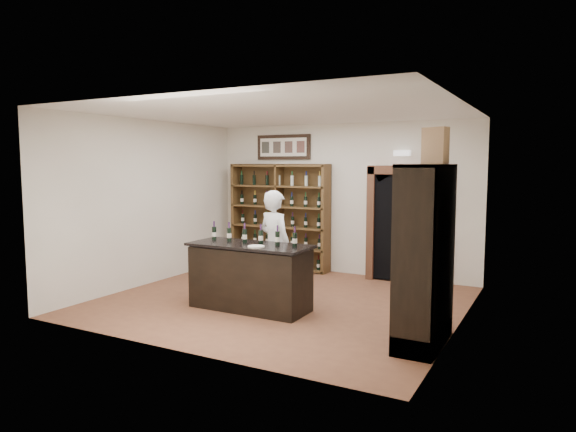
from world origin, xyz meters
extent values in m
plane|color=brown|center=(0.00, 0.00, 0.00)|extent=(5.50, 5.50, 0.00)
plane|color=white|center=(0.00, 0.00, 3.00)|extent=(5.50, 5.50, 0.00)
cube|color=white|center=(0.00, 2.50, 1.50)|extent=(5.50, 0.04, 3.00)
cube|color=white|center=(-2.75, 0.00, 1.50)|extent=(0.04, 5.00, 3.00)
cube|color=white|center=(2.75, 0.00, 1.50)|extent=(0.04, 5.00, 3.00)
cube|color=brown|center=(-1.30, 2.47, 1.10)|extent=(2.20, 0.02, 2.20)
cube|color=brown|center=(-2.37, 2.29, 1.10)|extent=(0.06, 0.38, 2.20)
cube|color=brown|center=(-0.23, 2.29, 1.10)|extent=(0.06, 0.38, 2.20)
cube|color=brown|center=(-1.30, 2.29, 1.10)|extent=(0.04, 0.38, 2.20)
cube|color=brown|center=(-1.30, 2.29, 0.04)|extent=(2.18, 0.38, 0.04)
cube|color=brown|center=(-1.30, 2.29, 0.46)|extent=(2.18, 0.38, 0.04)
cube|color=brown|center=(-1.30, 2.29, 0.89)|extent=(2.18, 0.38, 0.03)
cube|color=brown|center=(-1.30, 2.29, 1.31)|extent=(2.18, 0.38, 0.04)
cube|color=brown|center=(-1.30, 2.29, 1.74)|extent=(2.18, 0.38, 0.04)
cube|color=brown|center=(-1.30, 2.29, 2.16)|extent=(2.18, 0.38, 0.04)
cube|color=black|center=(-1.30, 2.47, 2.55)|extent=(1.25, 0.04, 0.52)
cube|color=black|center=(1.25, 2.34, 1.06)|extent=(0.97, 0.29, 2.05)
cube|color=#9F5E3D|center=(0.74, 2.32, 1.07)|extent=(0.14, 0.35, 2.15)
cube|color=#9F5E3D|center=(1.76, 2.32, 1.07)|extent=(0.14, 0.35, 2.15)
cube|color=#9F5E3D|center=(1.25, 2.32, 2.09)|extent=(1.15, 0.35, 0.16)
cube|color=white|center=(1.25, 2.42, 2.40)|extent=(0.30, 0.10, 0.10)
cube|color=black|center=(-0.20, -0.60, 0.47)|extent=(1.80, 0.70, 0.94)
cube|color=black|center=(-0.20, -0.60, 0.98)|extent=(1.88, 0.78, 0.04)
cylinder|color=black|center=(-0.92, -0.52, 1.10)|extent=(0.07, 0.07, 0.21)
cylinder|color=white|center=(-0.92, -0.52, 1.09)|extent=(0.07, 0.07, 0.07)
cylinder|color=#4A2563|center=(-0.92, -0.52, 1.25)|extent=(0.03, 0.03, 0.09)
cylinder|color=black|center=(-0.63, -0.52, 1.10)|extent=(0.07, 0.07, 0.21)
cylinder|color=white|center=(-0.63, -0.52, 1.09)|extent=(0.07, 0.07, 0.07)
cylinder|color=#4A2563|center=(-0.63, -0.52, 1.25)|extent=(0.03, 0.03, 0.09)
cylinder|color=black|center=(-0.34, -0.52, 1.10)|extent=(0.07, 0.07, 0.21)
cylinder|color=white|center=(-0.34, -0.52, 1.09)|extent=(0.07, 0.07, 0.07)
cylinder|color=#4A2563|center=(-0.34, -0.52, 1.25)|extent=(0.03, 0.03, 0.09)
cylinder|color=black|center=(-0.06, -0.52, 1.10)|extent=(0.07, 0.07, 0.21)
cylinder|color=white|center=(-0.06, -0.52, 1.09)|extent=(0.07, 0.07, 0.07)
cylinder|color=#4A2563|center=(-0.06, -0.52, 1.25)|extent=(0.03, 0.03, 0.09)
cylinder|color=black|center=(0.23, -0.52, 1.10)|extent=(0.07, 0.07, 0.21)
cylinder|color=white|center=(0.23, -0.52, 1.09)|extent=(0.07, 0.07, 0.07)
cylinder|color=#4A2563|center=(0.23, -0.52, 1.25)|extent=(0.03, 0.03, 0.09)
cylinder|color=black|center=(0.52, -0.52, 1.10)|extent=(0.07, 0.07, 0.21)
cylinder|color=white|center=(0.52, -0.52, 1.09)|extent=(0.07, 0.07, 0.07)
cylinder|color=#4A2563|center=(0.52, -0.52, 1.25)|extent=(0.03, 0.03, 0.09)
cube|color=black|center=(2.72, -0.90, 1.10)|extent=(0.02, 1.20, 2.20)
cube|color=black|center=(2.49, -1.48, 1.10)|extent=(0.48, 0.04, 2.20)
cube|color=black|center=(2.49, -0.32, 1.10)|extent=(0.48, 0.04, 2.20)
cube|color=black|center=(2.49, -0.90, 2.18)|extent=(0.48, 1.20, 0.04)
cube|color=black|center=(2.49, -0.90, 0.12)|extent=(0.48, 1.20, 0.24)
cube|color=black|center=(2.49, -0.90, 0.35)|extent=(0.48, 1.16, 0.03)
cube|color=black|center=(2.49, -0.90, 0.90)|extent=(0.48, 1.16, 0.03)
cube|color=black|center=(2.49, -0.90, 1.45)|extent=(0.48, 1.16, 0.03)
imported|color=white|center=(-0.10, 0.00, 0.89)|extent=(0.75, 0.61, 1.79)
cylinder|color=white|center=(0.04, -0.81, 1.01)|extent=(0.25, 0.25, 0.02)
cube|color=#A47A57|center=(2.50, -0.57, 2.43)|extent=(0.35, 0.24, 0.45)
camera|label=1|loc=(3.92, -7.06, 2.20)|focal=32.00mm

